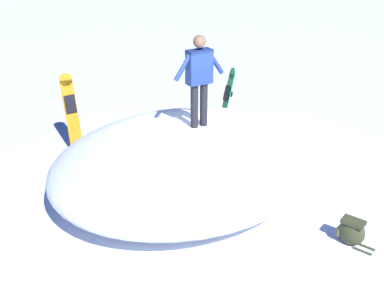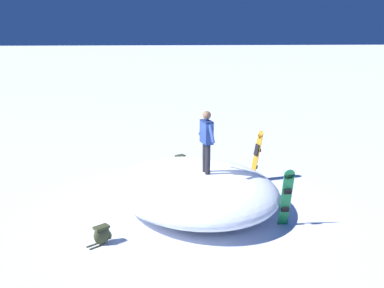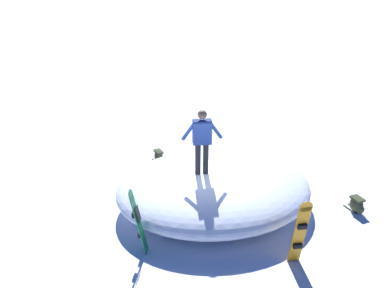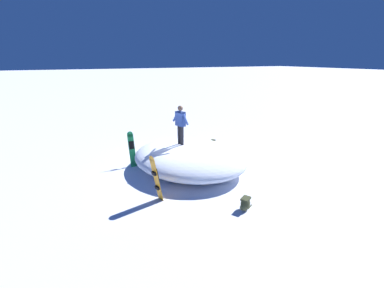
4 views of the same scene
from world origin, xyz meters
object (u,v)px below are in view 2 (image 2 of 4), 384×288
at_px(snowboard_secondary_upright, 286,197).
at_px(backpack_far, 102,234).
at_px(snowboarder_standing, 207,138).
at_px(snowboard_primary_upright, 257,155).
at_px(backpack_near, 181,160).

relative_size(snowboard_secondary_upright, backpack_far, 2.66).
bearing_deg(snowboarder_standing, snowboard_primary_upright, -39.37).
height_order(snowboard_secondary_upright, backpack_far, snowboard_secondary_upright).
height_order(snowboarder_standing, backpack_near, snowboarder_standing).
bearing_deg(backpack_far, snowboard_primary_upright, -48.08).
bearing_deg(backpack_far, snowboard_secondary_upright, -82.89).
xyz_separation_m(snowboard_primary_upright, snowboard_secondary_upright, (-3.49, 0.00, -0.06)).
relative_size(snowboard_primary_upright, backpack_far, 2.86).
bearing_deg(snowboard_primary_upright, snowboard_secondary_upright, 179.96).
relative_size(snowboarder_standing, snowboard_primary_upright, 1.00).
bearing_deg(snowboarder_standing, snowboard_secondary_upright, -121.86).
xyz_separation_m(backpack_near, backpack_far, (-5.78, 2.10, 0.01)).
bearing_deg(backpack_far, snowboarder_standing, -56.37).
bearing_deg(backpack_near, snowboard_primary_upright, -125.65).
distance_m(snowboard_secondary_upright, backpack_near, 5.78).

